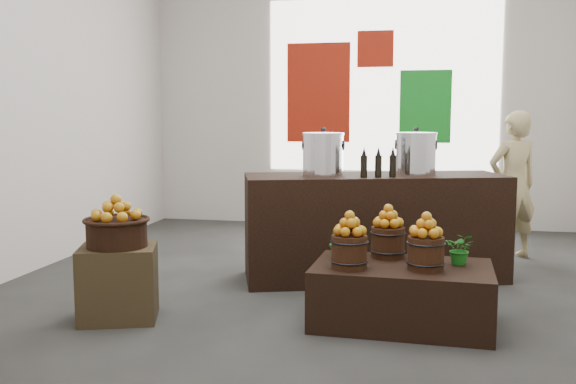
% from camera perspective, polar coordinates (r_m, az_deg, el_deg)
% --- Properties ---
extents(ground, '(7.00, 7.00, 0.00)m').
position_cam_1_polar(ground, '(5.96, 3.18, -8.54)').
color(ground, '#363734').
rests_on(ground, ground).
extents(back_wall, '(6.00, 0.04, 4.00)m').
position_cam_1_polar(back_wall, '(9.23, 6.48, 9.40)').
color(back_wall, beige).
rests_on(back_wall, ground).
extents(back_opening, '(3.20, 0.02, 2.40)m').
position_cam_1_polar(back_opening, '(9.19, 8.36, 9.38)').
color(back_opening, white).
rests_on(back_opening, back_wall).
extents(deco_red_left, '(0.90, 0.04, 1.40)m').
position_cam_1_polar(deco_red_left, '(9.27, 2.72, 8.80)').
color(deco_red_left, maroon).
rests_on(deco_red_left, back_wall).
extents(deco_green_right, '(0.70, 0.04, 1.00)m').
position_cam_1_polar(deco_green_right, '(9.16, 12.10, 7.43)').
color(deco_green_right, '#137F1F').
rests_on(deco_green_right, back_wall).
extents(deco_red_upper, '(0.50, 0.04, 0.50)m').
position_cam_1_polar(deco_red_upper, '(9.23, 7.78, 12.49)').
color(deco_red_upper, maroon).
rests_on(deco_red_upper, back_wall).
extents(crate, '(0.69, 0.63, 0.57)m').
position_cam_1_polar(crate, '(5.18, -14.84, -7.83)').
color(crate, '#483921').
rests_on(crate, ground).
extents(wicker_basket, '(0.46, 0.46, 0.21)m').
position_cam_1_polar(wicker_basket, '(5.10, -14.97, -3.57)').
color(wicker_basket, black).
rests_on(wicker_basket, crate).
extents(apples_in_basket, '(0.36, 0.36, 0.19)m').
position_cam_1_polar(apples_in_basket, '(5.07, -15.04, -1.34)').
color(apples_in_basket, '#AF0705').
rests_on(apples_in_basket, wicker_basket).
extents(display_table, '(1.35, 0.87, 0.46)m').
position_cam_1_polar(display_table, '(4.98, 10.06, -8.99)').
color(display_table, black).
rests_on(display_table, ground).
extents(apple_bucket_front_left, '(0.26, 0.26, 0.24)m').
position_cam_1_polar(apple_bucket_front_left, '(4.76, 5.46, -5.32)').
color(apple_bucket_front_left, '#361E0E').
rests_on(apple_bucket_front_left, display_table).
extents(apples_in_bucket_front_left, '(0.20, 0.20, 0.18)m').
position_cam_1_polar(apples_in_bucket_front_left, '(4.72, 5.49, -2.81)').
color(apples_in_bucket_front_left, '#AF0705').
rests_on(apples_in_bucket_front_left, apple_bucket_front_left).
extents(apple_bucket_front_right, '(0.26, 0.26, 0.24)m').
position_cam_1_polar(apple_bucket_front_right, '(4.79, 12.14, -5.35)').
color(apple_bucket_front_right, '#361E0E').
rests_on(apple_bucket_front_right, display_table).
extents(apples_in_bucket_front_right, '(0.20, 0.20, 0.18)m').
position_cam_1_polar(apples_in_bucket_front_right, '(4.75, 12.20, -2.87)').
color(apples_in_bucket_front_right, '#AF0705').
rests_on(apples_in_bucket_front_right, apple_bucket_front_right).
extents(apple_bucket_rear, '(0.26, 0.26, 0.24)m').
position_cam_1_polar(apple_bucket_rear, '(5.15, 8.86, -4.44)').
color(apple_bucket_rear, '#361E0E').
rests_on(apple_bucket_rear, display_table).
extents(apples_in_bucket_rear, '(0.20, 0.20, 0.18)m').
position_cam_1_polar(apples_in_bucket_rear, '(5.11, 8.90, -2.12)').
color(apples_in_bucket_rear, '#AF0705').
rests_on(apples_in_bucket_rear, apple_bucket_rear).
extents(herb_garnish_right, '(0.26, 0.24, 0.24)m').
position_cam_1_polar(herb_garnish_right, '(5.01, 15.09, -4.90)').
color(herb_garnish_right, '#166A18').
rests_on(herb_garnish_right, display_table).
extents(herb_garnish_left, '(0.16, 0.15, 0.24)m').
position_cam_1_polar(herb_garnish_left, '(5.11, 4.42, -4.49)').
color(herb_garnish_left, '#166A18').
rests_on(herb_garnish_left, display_table).
extents(counter, '(2.60, 1.50, 1.01)m').
position_cam_1_polar(counter, '(6.26, 7.69, -3.09)').
color(counter, black).
rests_on(counter, ground).
extents(stock_pot_left, '(0.38, 0.38, 0.38)m').
position_cam_1_polar(stock_pot_left, '(6.08, 3.14, 3.28)').
color(stock_pot_left, silver).
rests_on(stock_pot_left, counter).
extents(stock_pot_center, '(0.38, 0.38, 0.38)m').
position_cam_1_polar(stock_pot_center, '(6.29, 11.28, 3.28)').
color(stock_pot_center, silver).
rests_on(stock_pot_center, counter).
extents(oil_cruets, '(0.28, 0.15, 0.28)m').
position_cam_1_polar(oil_cruets, '(5.94, 8.35, 2.65)').
color(oil_cruets, black).
rests_on(oil_cruets, counter).
extents(shopper, '(0.71, 0.62, 1.63)m').
position_cam_1_polar(shopper, '(7.48, 19.35, 0.58)').
color(shopper, tan).
rests_on(shopper, ground).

